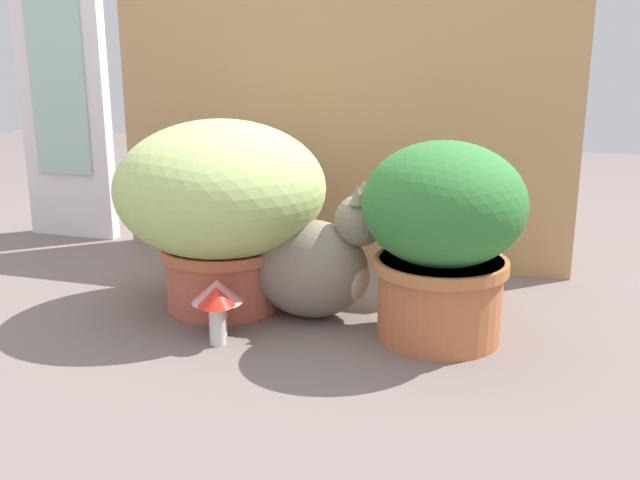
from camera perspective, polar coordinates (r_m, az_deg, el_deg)
The scene contains 8 objects.
ground_plane at distance 1.56m, azimuth -5.81°, elevation -7.01°, with size 6.00×6.00×0.00m, color #6B5E5A.
cardboard_backdrop at distance 1.98m, azimuth 1.14°, elevation 8.67°, with size 1.27×0.03×0.72m, color tan.
window_panel_white at distance 2.36m, azimuth -19.57°, elevation 10.79°, with size 0.30×0.05×0.88m.
grass_planter at distance 1.63m, azimuth -7.80°, elevation 3.06°, with size 0.47×0.47×0.43m.
leafy_planter at distance 1.46m, azimuth 9.62°, elevation 0.52°, with size 0.33×0.33×0.41m.
cat at distance 1.58m, azimuth -0.20°, elevation -1.90°, with size 0.38×0.18×0.32m.
mushroom_ornament_pink at distance 1.50m, azimuth -8.11°, elevation -4.35°, with size 0.11×0.11×0.12m.
mushroom_ornament_red at distance 1.46m, azimuth -8.15°, elevation -5.03°, with size 0.07×0.07×0.12m.
Camera 1 is at (0.58, -1.32, 0.58)m, focal length 40.64 mm.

